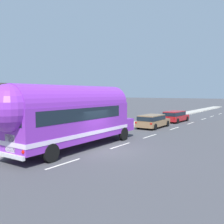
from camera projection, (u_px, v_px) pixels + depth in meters
ground_plane at (106, 150)px, 15.74m from camera, size 300.00×300.00×0.00m
lane_markings at (154, 125)px, 27.83m from camera, size 4.07×80.00×0.01m
sidewalk_slab at (124, 126)px, 26.73m from camera, size 2.02×90.00×0.15m
painted_bus at (70, 114)px, 15.71m from camera, size 2.75×11.85×4.12m
car_lead at (152, 120)px, 25.75m from camera, size 2.07×4.67×1.37m
car_second at (175, 116)px, 30.84m from camera, size 2.04×4.64×1.37m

